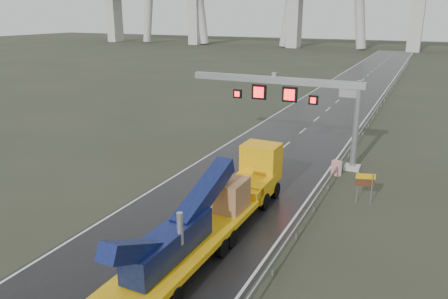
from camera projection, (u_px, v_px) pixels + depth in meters
The scene contains 7 objects.
ground at pixel (156, 256), 22.78m from camera, with size 400.00×400.00×0.00m, color #2A2E20.
road at pixel (328, 109), 57.21m from camera, with size 11.00×200.00×0.02m, color black.
guardrail at pixel (365, 126), 45.89m from camera, with size 0.20×140.00×1.40m, color gray, non-canonical shape.
sign_gantry at pixel (298, 96), 35.72m from camera, with size 14.90×1.20×7.42m.
heavy_haul_truck at pixel (217, 208), 24.48m from camera, with size 2.93×18.70×4.38m.
exit_sign_pair at pixel (365, 182), 28.61m from camera, with size 1.22×0.44×2.16m.
striped_barrier at pixel (336, 168), 33.97m from camera, with size 0.70×0.38×1.19m, color red.
Camera 1 is at (11.84, -16.56, 12.17)m, focal length 35.00 mm.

